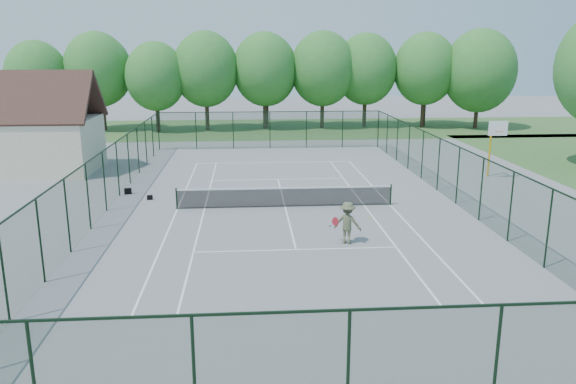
# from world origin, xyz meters

# --- Properties ---
(ground) EXTENTS (140.00, 140.00, 0.00)m
(ground) POSITION_xyz_m (0.00, 0.00, 0.00)
(ground) COLOR gray
(ground) RESTS_ON ground
(grass_far) EXTENTS (80.00, 16.00, 0.01)m
(grass_far) POSITION_xyz_m (0.00, 30.00, 0.01)
(grass_far) COLOR #446C32
(grass_far) RESTS_ON ground
(court_lines) EXTENTS (11.05, 23.85, 0.01)m
(court_lines) POSITION_xyz_m (0.00, 0.00, 0.00)
(court_lines) COLOR white
(court_lines) RESTS_ON ground
(tennis_net) EXTENTS (11.08, 0.08, 1.10)m
(tennis_net) POSITION_xyz_m (0.00, 0.00, 0.58)
(tennis_net) COLOR black
(tennis_net) RESTS_ON ground
(fence_enclosure) EXTENTS (18.05, 36.05, 3.02)m
(fence_enclosure) POSITION_xyz_m (0.00, 0.00, 1.56)
(fence_enclosure) COLOR #1B3E27
(fence_enclosure) RESTS_ON ground
(utility_building) EXTENTS (8.60, 6.27, 6.63)m
(utility_building) POSITION_xyz_m (-16.00, 10.00, 3.12)
(utility_building) COLOR beige
(utility_building) RESTS_ON ground
(tree_line_far) EXTENTS (39.40, 6.40, 9.70)m
(tree_line_far) POSITION_xyz_m (0.00, 30.00, 5.99)
(tree_line_far) COLOR #3C291B
(tree_line_far) RESTS_ON ground
(basketball_goal) EXTENTS (1.20, 1.43, 3.65)m
(basketball_goal) POSITION_xyz_m (13.43, 5.81, 2.57)
(basketball_goal) COLOR #CA930F
(basketball_goal) RESTS_ON ground
(sports_bag_a) EXTENTS (0.43, 0.30, 0.32)m
(sports_bag_a) POSITION_xyz_m (-8.61, 3.38, 0.16)
(sports_bag_a) COLOR black
(sports_bag_a) RESTS_ON ground
(sports_bag_b) EXTENTS (0.33, 0.23, 0.24)m
(sports_bag_b) POSITION_xyz_m (-7.18, 2.02, 0.12)
(sports_bag_b) COLOR black
(sports_bag_b) RESTS_ON ground
(tennis_player) EXTENTS (1.93, 1.06, 1.78)m
(tennis_player) POSITION_xyz_m (2.20, -5.75, 0.89)
(tennis_player) COLOR #55593E
(tennis_player) RESTS_ON ground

